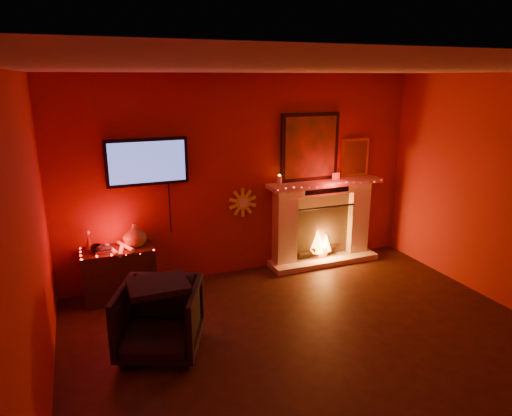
{
  "coord_description": "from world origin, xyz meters",
  "views": [
    {
      "loc": [
        -2.11,
        -3.15,
        2.65
      ],
      "look_at": [
        -0.17,
        1.7,
        1.14
      ],
      "focal_mm": 32.0,
      "sensor_mm": 36.0,
      "label": 1
    }
  ],
  "objects_px": {
    "fireplace": "(322,214)",
    "tv": "(147,162)",
    "armchair": "(160,319)",
    "sunburst_clock": "(243,202)",
    "console_table": "(120,269)"
  },
  "relations": [
    {
      "from": "tv",
      "to": "fireplace",
      "type": "bearing_deg",
      "value": -1.5
    },
    {
      "from": "armchair",
      "to": "console_table",
      "type": "bearing_deg",
      "value": 123.09
    },
    {
      "from": "fireplace",
      "to": "sunburst_clock",
      "type": "relative_size",
      "value": 5.45
    },
    {
      "from": "console_table",
      "to": "fireplace",
      "type": "bearing_deg",
      "value": 2.55
    },
    {
      "from": "sunburst_clock",
      "to": "console_table",
      "type": "distance_m",
      "value": 1.81
    },
    {
      "from": "sunburst_clock",
      "to": "console_table",
      "type": "bearing_deg",
      "value": -172.6
    },
    {
      "from": "fireplace",
      "to": "tv",
      "type": "xyz_separation_m",
      "value": [
        -2.44,
        0.06,
        0.92
      ]
    },
    {
      "from": "tv",
      "to": "console_table",
      "type": "relative_size",
      "value": 1.32
    },
    {
      "from": "tv",
      "to": "armchair",
      "type": "distance_m",
      "value": 2.02
    },
    {
      "from": "fireplace",
      "to": "console_table",
      "type": "xyz_separation_m",
      "value": [
        -2.88,
        -0.13,
        -0.35
      ]
    },
    {
      "from": "sunburst_clock",
      "to": "console_table",
      "type": "xyz_separation_m",
      "value": [
        -1.69,
        -0.22,
        -0.62
      ]
    },
    {
      "from": "sunburst_clock",
      "to": "armchair",
      "type": "distance_m",
      "value": 2.24
    },
    {
      "from": "console_table",
      "to": "sunburst_clock",
      "type": "bearing_deg",
      "value": 7.4
    },
    {
      "from": "fireplace",
      "to": "tv",
      "type": "bearing_deg",
      "value": 178.5
    },
    {
      "from": "tv",
      "to": "armchair",
      "type": "relative_size",
      "value": 1.57
    }
  ]
}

